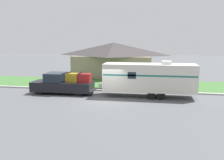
{
  "coord_description": "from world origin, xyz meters",
  "views": [
    {
      "loc": [
        3.88,
        -19.75,
        5.05
      ],
      "look_at": [
        0.11,
        1.96,
        1.4
      ],
      "focal_mm": 40.0,
      "sensor_mm": 36.0,
      "label": 1
    }
  ],
  "objects": [
    {
      "name": "travel_trailer",
      "position": [
        3.42,
        1.96,
        1.72
      ],
      "size": [
        8.89,
        2.22,
        3.19
      ],
      "color": "black",
      "rests_on": "ground_plane"
    },
    {
      "name": "house_across_street",
      "position": [
        -1.76,
        14.16,
        2.36
      ],
      "size": [
        11.06,
        7.15,
        4.55
      ],
      "color": "gray",
      "rests_on": "ground_plane"
    },
    {
      "name": "curb_strip",
      "position": [
        0.0,
        3.75,
        0.07
      ],
      "size": [
        80.0,
        0.3,
        0.14
      ],
      "color": "#ADADA8",
      "rests_on": "ground_plane"
    },
    {
      "name": "ground_plane",
      "position": [
        0.0,
        0.0,
        0.0
      ],
      "size": [
        120.0,
        120.0,
        0.0
      ],
      "primitive_type": "plane",
      "color": "#515456"
    },
    {
      "name": "mailbox",
      "position": [
        5.5,
        4.54,
        1.04
      ],
      "size": [
        0.48,
        0.2,
        1.36
      ],
      "color": "brown",
      "rests_on": "ground_plane"
    },
    {
      "name": "lawn_strip",
      "position": [
        0.0,
        7.4,
        0.01
      ],
      "size": [
        80.0,
        7.0,
        0.03
      ],
      "color": "#3D6B33",
      "rests_on": "ground_plane"
    },
    {
      "name": "pickup_truck",
      "position": [
        -4.51,
        1.96,
        0.89
      ],
      "size": [
        5.76,
        2.09,
        2.04
      ],
      "color": "black",
      "rests_on": "ground_plane"
    }
  ]
}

